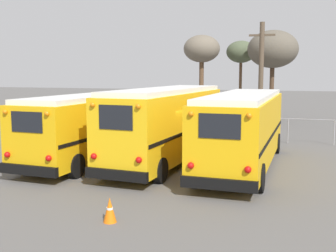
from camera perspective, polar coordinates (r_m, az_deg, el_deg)
name	(u,v)px	position (r m, az deg, el deg)	size (l,w,h in m)	color
ground_plane	(161,166)	(18.14, -0.95, -5.45)	(160.00, 160.00, 0.00)	#5B5956
school_bus_0	(101,123)	(20.13, -9.01, 0.45)	(2.92, 10.79, 3.00)	#EAAA0F
school_bus_1	(167,123)	(18.62, -0.12, 0.46)	(2.90, 9.71, 3.31)	yellow
school_bus_2	(243,127)	(17.96, 10.17, -0.17)	(2.58, 10.09, 3.13)	#EAAA0F
utility_pole	(261,75)	(30.49, 12.48, 6.81)	(1.80, 0.34, 7.47)	brown
bare_tree_0	(273,50)	(34.86, 14.01, 10.00)	(3.97, 3.97, 7.33)	#473323
bare_tree_1	(202,50)	(35.32, 4.59, 10.20)	(2.99, 2.99, 7.06)	brown
bare_tree_2	(241,53)	(37.37, 9.86, 9.75)	(2.52, 2.52, 6.72)	brown
fence_line	(204,123)	(25.44, 4.88, 0.43)	(14.76, 0.06, 1.42)	#939399
traffic_cone	(110,210)	(11.57, -7.89, -11.18)	(0.36, 0.36, 0.68)	orange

